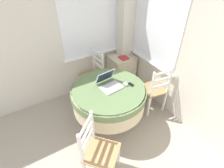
{
  "coord_description": "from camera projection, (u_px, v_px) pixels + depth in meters",
  "views": [
    {
      "loc": [
        0.27,
        0.22,
        2.4
      ],
      "look_at": [
        1.43,
        2.16,
        0.69
      ],
      "focal_mm": 28.0,
      "sensor_mm": 36.0,
      "label": 1
    }
  ],
  "objects": [
    {
      "name": "corner_room_shell",
      "position": [
        116.0,
        55.0,
        2.38
      ],
      "size": [
        4.64,
        5.0,
        2.55
      ],
      "color": "beige",
      "rests_on": "ground_plane"
    },
    {
      "name": "round_dining_table",
      "position": [
        109.0,
        96.0,
        2.73
      ],
      "size": [
        1.16,
        1.16,
        0.77
      ],
      "color": "#4C3D2D",
      "rests_on": "ground_plane"
    },
    {
      "name": "laptop",
      "position": [
        109.0,
        83.0,
        2.64
      ],
      "size": [
        0.35,
        0.36,
        0.23
      ],
      "color": "silver",
      "rests_on": "round_dining_table"
    },
    {
      "name": "computer_mouse",
      "position": [
        126.0,
        84.0,
        2.67
      ],
      "size": [
        0.06,
        0.09,
        0.05
      ],
      "color": "white",
      "rests_on": "round_dining_table"
    },
    {
      "name": "cell_phone",
      "position": [
        131.0,
        84.0,
        2.69
      ],
      "size": [
        0.07,
        0.11,
        0.01
      ],
      "color": "black",
      "rests_on": "round_dining_table"
    },
    {
      "name": "dining_chair_near_back_window",
      "position": [
        93.0,
        75.0,
        3.47
      ],
      "size": [
        0.42,
        0.41,
        0.95
      ],
      "color": "#A87F51",
      "rests_on": "ground_plane"
    },
    {
      "name": "dining_chair_near_right_window",
      "position": [
        154.0,
        90.0,
        3.09
      ],
      "size": [
        0.44,
        0.45,
        0.95
      ],
      "color": "#A87F51",
      "rests_on": "ground_plane"
    },
    {
      "name": "dining_chair_camera_near",
      "position": [
        98.0,
        151.0,
        2.13
      ],
      "size": [
        0.55,
        0.56,
        0.95
      ],
      "color": "#A87F51",
      "rests_on": "ground_plane"
    },
    {
      "name": "corner_cabinet",
      "position": [
        121.0,
        70.0,
        3.81
      ],
      "size": [
        0.5,
        0.48,
        0.68
      ],
      "color": "beige",
      "rests_on": "ground_plane"
    },
    {
      "name": "book_on_cabinet",
      "position": [
        124.0,
        58.0,
        3.53
      ],
      "size": [
        0.16,
        0.18,
        0.02
      ],
      "color": "#BC3338",
      "rests_on": "corner_cabinet"
    }
  ]
}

